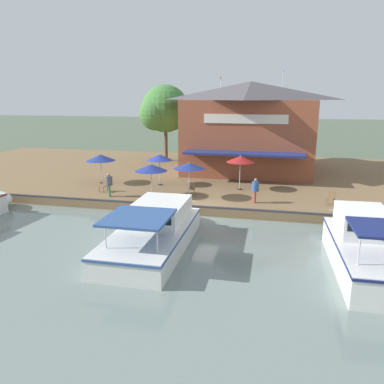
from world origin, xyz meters
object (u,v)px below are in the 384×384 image
(motorboat_fourth_along, at_px, (158,228))
(tree_upstream_bank, at_px, (163,110))
(cafe_chair_far_corner_seat, at_px, (331,197))
(person_mid_patio, at_px, (255,188))
(motorboat_nearest_quay, at_px, (362,245))
(cafe_chair_under_first_umbrella, at_px, (104,185))
(patio_umbrella_back_row, at_px, (189,166))
(person_at_quay_edge, at_px, (109,182))
(waterfront_restaurant, at_px, (250,126))
(tree_downstream_bank, at_px, (218,119))
(cafe_chair_mid_patio, at_px, (192,188))
(patio_umbrella_mid_patio_right, at_px, (160,157))
(patio_umbrella_far_corner, at_px, (101,158))
(patio_umbrella_mid_patio_left, at_px, (151,168))
(patio_umbrella_by_entrance, at_px, (240,159))

(motorboat_fourth_along, relative_size, tree_upstream_bank, 1.15)
(cafe_chair_far_corner_seat, relative_size, person_mid_patio, 0.54)
(cafe_chair_far_corner_seat, xyz_separation_m, motorboat_nearest_quay, (7.40, 0.34, -0.13))
(cafe_chair_under_first_umbrella, bearing_deg, patio_umbrella_back_row, 86.77)
(person_at_quay_edge, height_order, tree_upstream_bank, tree_upstream_bank)
(waterfront_restaurant, distance_m, person_at_quay_edge, 14.88)
(patio_umbrella_back_row, relative_size, motorboat_fourth_along, 0.27)
(person_mid_patio, xyz_separation_m, tree_downstream_bank, (-17.23, -5.12, 3.18))
(waterfront_restaurant, bearing_deg, cafe_chair_mid_patio, -16.63)
(patio_umbrella_mid_patio_right, height_order, motorboat_fourth_along, patio_umbrella_mid_patio_right)
(patio_umbrella_far_corner, height_order, motorboat_nearest_quay, patio_umbrella_far_corner)
(patio_umbrella_mid_patio_left, bearing_deg, person_mid_patio, 89.28)
(cafe_chair_mid_patio, height_order, tree_upstream_bank, tree_upstream_bank)
(patio_umbrella_back_row, distance_m, tree_upstream_bank, 15.18)
(patio_umbrella_far_corner, relative_size, tree_downstream_bank, 0.38)
(motorboat_nearest_quay, bearing_deg, cafe_chair_under_first_umbrella, -115.44)
(cafe_chair_under_first_umbrella, bearing_deg, cafe_chair_mid_patio, 94.61)
(cafe_chair_mid_patio, xyz_separation_m, cafe_chair_far_corner_seat, (0.51, 8.99, 0.00))
(patio_umbrella_far_corner, xyz_separation_m, person_at_quay_edge, (3.67, 2.34, -1.01))
(patio_umbrella_mid_patio_right, distance_m, cafe_chair_far_corner_seat, 12.43)
(patio_umbrella_mid_patio_left, relative_size, cafe_chair_under_first_umbrella, 2.64)
(cafe_chair_under_first_umbrella, xyz_separation_m, cafe_chair_mid_patio, (-0.50, 6.24, 0.00))
(patio_umbrella_mid_patio_left, distance_m, cafe_chair_mid_patio, 3.11)
(patio_umbrella_far_corner, xyz_separation_m, patio_umbrella_mid_patio_left, (3.01, 5.08, -0.02))
(patio_umbrella_far_corner, bearing_deg, waterfront_restaurant, 127.69)
(patio_umbrella_back_row, xyz_separation_m, patio_umbrella_mid_patio_left, (0.14, -2.56, -0.20))
(cafe_chair_under_first_umbrella, xyz_separation_m, person_mid_patio, (0.58, 10.60, 0.51))
(cafe_chair_far_corner_seat, bearing_deg, cafe_chair_mid_patio, -93.22)
(cafe_chair_under_first_umbrella, distance_m, cafe_chair_mid_patio, 6.26)
(cafe_chair_under_first_umbrella, xyz_separation_m, tree_upstream_bank, (-13.31, 0.40, 4.75))
(patio_umbrella_mid_patio_left, relative_size, tree_upstream_bank, 0.29)
(patio_umbrella_mid_patio_left, height_order, tree_upstream_bank, tree_upstream_bank)
(patio_umbrella_far_corner, xyz_separation_m, patio_umbrella_by_entrance, (-0.21, 10.69, 0.23))
(person_at_quay_edge, bearing_deg, cafe_chair_far_corner_seat, 94.60)
(patio_umbrella_mid_patio_right, distance_m, patio_umbrella_mid_patio_left, 3.38)
(patio_umbrella_far_corner, relative_size, patio_umbrella_mid_patio_right, 0.95)
(tree_downstream_bank, bearing_deg, cafe_chair_far_corner_seat, 30.37)
(patio_umbrella_mid_patio_left, xyz_separation_m, person_at_quay_edge, (0.66, -2.75, -0.98))
(patio_umbrella_mid_patio_left, distance_m, tree_downstream_bank, 17.37)
(patio_umbrella_back_row, bearing_deg, cafe_chair_under_first_umbrella, -93.23)
(patio_umbrella_by_entrance, relative_size, cafe_chair_far_corner_seat, 2.93)
(patio_umbrella_mid_patio_right, relative_size, patio_umbrella_by_entrance, 0.96)
(tree_downstream_bank, bearing_deg, patio_umbrella_far_corner, -25.90)
(patio_umbrella_back_row, bearing_deg, patio_umbrella_by_entrance, 135.38)
(waterfront_restaurant, relative_size, motorboat_fourth_along, 1.34)
(cafe_chair_far_corner_seat, xyz_separation_m, person_mid_patio, (0.58, -4.64, 0.51))
(patio_umbrella_far_corner, relative_size, motorboat_fourth_along, 0.26)
(patio_umbrella_mid_patio_right, relative_size, patio_umbrella_mid_patio_left, 1.07)
(motorboat_nearest_quay, distance_m, tree_upstream_bank, 26.14)
(patio_umbrella_mid_patio_left, distance_m, cafe_chair_under_first_umbrella, 4.02)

